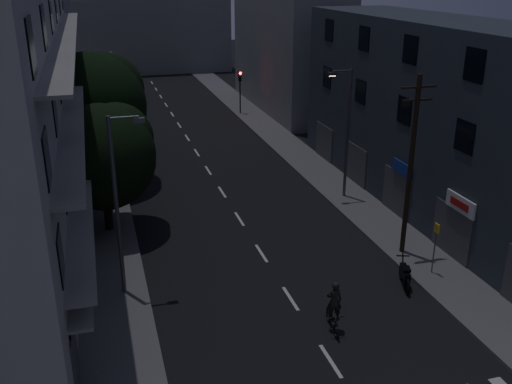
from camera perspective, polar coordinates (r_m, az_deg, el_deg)
ground at (r=41.93m, az=-4.94°, el=2.38°), size 160.00×160.00×0.00m
sidewalk_left at (r=41.23m, az=-15.21°, el=1.47°), size 3.00×90.00×0.15m
sidewalk_right at (r=43.88m, az=4.71°, el=3.35°), size 3.00×90.00×0.15m
lane_markings at (r=47.80m, az=-6.44°, el=4.71°), size 0.15×60.50×0.01m
building_left at (r=32.94m, az=-23.82°, el=8.04°), size 7.00×36.00×14.00m
building_right at (r=35.03m, az=18.39°, el=6.94°), size 6.19×28.00×11.00m
building_far_left at (r=62.38m, az=-20.91°, el=14.87°), size 6.00×20.00×16.00m
building_far_right at (r=59.69m, az=3.18°, el=14.50°), size 6.00×20.00×13.00m
building_far_end at (r=84.74m, az=-11.34°, el=15.12°), size 24.00×8.00×10.00m
tree_near at (r=31.24m, az=-15.05°, el=3.81°), size 5.69×5.69×7.01m
tree_mid at (r=38.42m, az=-16.08°, el=8.53°), size 7.07×7.07×8.70m
tree_far at (r=51.64m, az=-16.15°, el=9.91°), size 5.06×5.06×6.26m
traffic_signal_far_right at (r=57.25m, az=-1.60°, el=10.79°), size 0.28×0.37×4.10m
traffic_signal_far_left at (r=55.40m, az=-15.08°, el=9.72°), size 0.28×0.37×4.10m
street_lamp_left_near at (r=24.59m, az=-13.57°, el=-0.65°), size 1.51×0.25×8.00m
street_lamp_right at (r=35.32m, az=9.00°, el=6.37°), size 1.51×0.25×8.00m
street_lamp_left_far at (r=43.80m, az=-15.21°, el=8.79°), size 1.51×0.25×8.00m
utility_pole at (r=28.44m, az=15.22°, el=2.78°), size 1.80×0.24×9.00m
bus_stop_sign at (r=27.81m, az=17.52°, el=-4.53°), size 0.06×0.35×2.52m
motorcycle at (r=27.16m, az=14.65°, el=-8.07°), size 0.93×2.03×1.35m
cyclist at (r=23.45m, az=7.74°, el=-11.98°), size 0.82×1.81×2.21m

